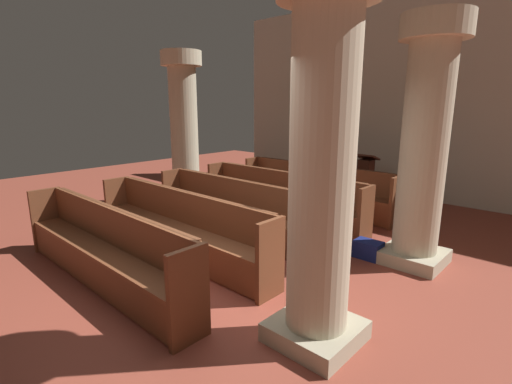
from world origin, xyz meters
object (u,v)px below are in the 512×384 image
pillar_far_side (184,126)px  hymn_book (330,165)px  pew_row_0 (314,186)px  pew_row_3 (179,224)px  pew_row_1 (280,196)px  kneeler_box_navy (368,249)px  pillar_aisle_rear (322,162)px  pew_row_2 (236,208)px  pillar_aisle_side (425,141)px  lectern (365,182)px  pew_row_4 (102,245)px

pillar_far_side → hymn_book: (2.70, 1.56, -0.73)m
pew_row_0 → pew_row_3: (0.00, -3.36, 0.00)m
pew_row_1 → pew_row_3: same height
hymn_book → kneeler_box_navy: (1.76, -1.76, -0.82)m
pew_row_3 → pillar_aisle_rear: pillar_aisle_rear is taller
pew_row_0 → pillar_far_side: bearing=-151.0°
pew_row_2 → pillar_aisle_side: 2.94m
pillar_aisle_rear → pillar_far_side: bearing=155.1°
pew_row_3 → hymn_book: hymn_book is taller
pillar_aisle_side → pew_row_1: bearing=176.0°
pew_row_3 → pew_row_0: bearing=90.0°
pillar_aisle_side → lectern: 3.53m
pew_row_2 → hymn_book: bearing=84.7°
lectern → pillar_aisle_rear: bearing=-67.5°
pillar_aisle_side → hymn_book: size_ratio=17.16×
pillar_aisle_rear → hymn_book: (-2.30, 3.88, -0.73)m
pew_row_0 → pillar_aisle_side: pillar_aisle_side is taller
pew_row_4 → lectern: 5.80m
pew_row_0 → pillar_aisle_rear: pillar_aisle_rear is taller
pew_row_2 → pillar_far_side: size_ratio=1.09×
hymn_book → kneeler_box_navy: size_ratio=0.49×
pew_row_4 → kneeler_box_navy: size_ratio=9.21×
pew_row_3 → pillar_aisle_side: pillar_aisle_side is taller
pillar_far_side → pew_row_1: bearing=5.8°
pew_row_0 → pew_row_1: bearing=-90.0°
pew_row_3 → pew_row_4: 1.12m
pew_row_3 → pillar_aisle_side: 3.47m
pillar_aisle_rear → lectern: bearing=112.5°
pew_row_3 → lectern: bearing=84.4°
pillar_aisle_rear → hymn_book: pillar_aisle_rear is taller
pillar_aisle_side → kneeler_box_navy: pillar_aisle_side is taller
pew_row_4 → pillar_aisle_rear: (2.52, 0.79, 1.18)m
pillar_aisle_rear → lectern: pillar_aisle_rear is taller
pew_row_4 → pillar_far_side: size_ratio=1.09×
pew_row_0 → pew_row_3: same height
pew_row_1 → pillar_aisle_side: size_ratio=1.09×
pew_row_0 → pillar_aisle_side: (2.52, -1.30, 1.18)m
lectern → pew_row_0: bearing=-109.6°
lectern → hymn_book: (-0.23, -1.11, 0.49)m
pew_row_4 → pillar_aisle_side: 4.23m
pew_row_0 → pillar_aisle_side: 3.07m
pew_row_1 → pillar_far_side: size_ratio=1.09×
pew_row_1 → pew_row_4: size_ratio=1.00×
pew_row_0 → lectern: bearing=70.4°
pew_row_1 → pew_row_4: 3.36m
pillar_far_side → hymn_book: pillar_far_side is taller
pew_row_4 → kneeler_box_navy: 3.55m
pew_row_0 → pew_row_1: size_ratio=1.00×
pew_row_3 → pillar_far_side: size_ratio=1.09×
pew_row_1 → pew_row_2: same height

